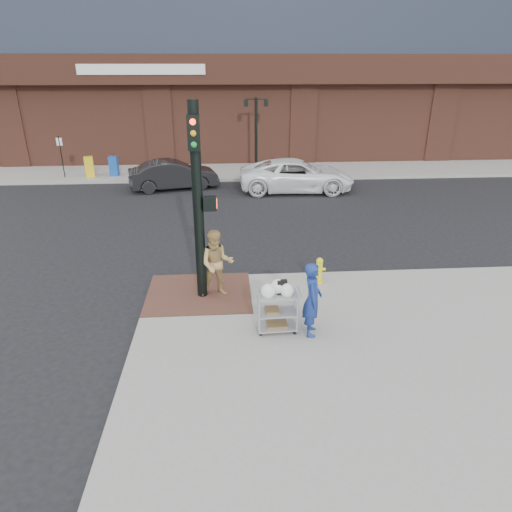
{
  "coord_description": "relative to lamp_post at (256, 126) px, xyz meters",
  "views": [
    {
      "loc": [
        0.18,
        -10.15,
        5.93
      ],
      "look_at": [
        0.94,
        0.79,
        1.25
      ],
      "focal_mm": 32.0,
      "sensor_mm": 36.0,
      "label": 1
    }
  ],
  "objects": [
    {
      "name": "newsbox_blue",
      "position": [
        -7.86,
        -0.81,
        -1.94
      ],
      "size": [
        0.47,
        0.43,
        1.06
      ],
      "primitive_type": "cube",
      "rotation": [
        0.0,
        0.0,
        -0.05
      ],
      "color": "#1849A0",
      "rests_on": "sidewalk_far"
    },
    {
      "name": "utility_cart",
      "position": [
        -0.7,
        -17.1,
        -1.89
      ],
      "size": [
        0.94,
        0.56,
        1.27
      ],
      "color": "gray",
      "rests_on": "sidewalk_near"
    },
    {
      "name": "newsbox_yellow",
      "position": [
        -9.13,
        -1.0,
        -1.92
      ],
      "size": [
        0.54,
        0.51,
        1.09
      ],
      "primitive_type": "cube",
      "rotation": [
        0.0,
        0.0,
        0.25
      ],
      "color": "yellow",
      "rests_on": "sidewalk_far"
    },
    {
      "name": "fire_hydrant",
      "position": [
        0.77,
        -14.64,
        -2.09
      ],
      "size": [
        0.35,
        0.25,
        0.75
      ],
      "color": "yellow",
      "rests_on": "sidewalk_near"
    },
    {
      "name": "sedan_dark",
      "position": [
        -4.38,
        -3.33,
        -1.9
      ],
      "size": [
        4.61,
        2.51,
        1.44
      ],
      "primitive_type": "imported",
      "rotation": [
        0.0,
        0.0,
        1.81
      ],
      "color": "black",
      "rests_on": "ground"
    },
    {
      "name": "parking_sign",
      "position": [
        -10.5,
        -1.0,
        -1.37
      ],
      "size": [
        0.05,
        0.05,
        2.2
      ],
      "primitive_type": "cylinder",
      "color": "black",
      "rests_on": "sidewalk_far"
    },
    {
      "name": "lamp_post",
      "position": [
        0.0,
        0.0,
        0.0
      ],
      "size": [
        1.32,
        0.22,
        4.0
      ],
      "color": "black",
      "rests_on": "sidewalk_far"
    },
    {
      "name": "minivan_white",
      "position": [
        1.72,
        -4.13,
        -1.84
      ],
      "size": [
        5.7,
        2.81,
        1.55
      ],
      "primitive_type": "imported",
      "rotation": [
        0.0,
        0.0,
        1.53
      ],
      "color": "white",
      "rests_on": "ground"
    },
    {
      "name": "ground",
      "position": [
        -2.0,
        -16.0,
        -2.62
      ],
      "size": [
        220.0,
        220.0,
        0.0
      ],
      "primitive_type": "plane",
      "color": "black",
      "rests_on": "ground"
    },
    {
      "name": "pedestrian_tan",
      "position": [
        -2.09,
        -15.22,
        -1.55
      ],
      "size": [
        0.93,
        0.74,
        1.83
      ],
      "primitive_type": "imported",
      "rotation": [
        0.0,
        0.0,
        0.05
      ],
      "color": "tan",
      "rests_on": "sidewalk_near"
    },
    {
      "name": "sidewalk_far",
      "position": [
        10.5,
        16.0,
        -2.54
      ],
      "size": [
        65.0,
        36.0,
        0.15
      ],
      "primitive_type": "cube",
      "color": "gray",
      "rests_on": "ground"
    },
    {
      "name": "brick_curb_ramp",
      "position": [
        -2.6,
        -15.1,
        -2.46
      ],
      "size": [
        2.8,
        2.4,
        0.01
      ],
      "primitive_type": "cube",
      "color": "brown",
      "rests_on": "sidewalk_near"
    },
    {
      "name": "traffic_signal_pole",
      "position": [
        -2.48,
        -15.23,
        0.21
      ],
      "size": [
        0.61,
        0.51,
        5.0
      ],
      "color": "black",
      "rests_on": "sidewalk_near"
    },
    {
      "name": "woman_blue",
      "position": [
        0.06,
        -17.25,
        -1.59
      ],
      "size": [
        0.51,
        0.7,
        1.76
      ],
      "primitive_type": "imported",
      "rotation": [
        0.0,
        0.0,
        1.42
      ],
      "color": "navy",
      "rests_on": "sidewalk_near"
    }
  ]
}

